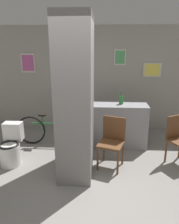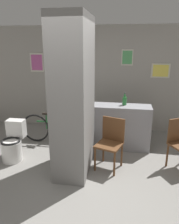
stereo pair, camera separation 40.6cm
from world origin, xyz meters
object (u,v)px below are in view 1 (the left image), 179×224
object	(u,v)px
chair_near_pillar	(112,140)
toilet	(11,148)
chair_by_doorway	(179,138)
bicycle	(55,130)
bottle_tall	(121,100)

from	to	relation	value
chair_near_pillar	toilet	bearing A→B (deg)	-161.01
toilet	chair_near_pillar	bearing A→B (deg)	0.79
chair_by_doorway	bicycle	world-z (taller)	chair_by_doorway
chair_by_doorway	bottle_tall	world-z (taller)	bottle_tall
chair_near_pillar	bicycle	size ratio (longest dim) A/B	0.52
chair_near_pillar	chair_by_doorway	xyz separation A→B (m)	(1.24, 0.17, 0.00)
bicycle	chair_near_pillar	bearing A→B (deg)	-33.37
chair_near_pillar	chair_by_doorway	distance (m)	1.25
bicycle	chair_by_doorway	bearing A→B (deg)	-14.47
bottle_tall	chair_by_doorway	bearing A→B (deg)	-35.05
bicycle	bottle_tall	world-z (taller)	bottle_tall
toilet	chair_by_doorway	distance (m)	3.14
toilet	bottle_tall	distance (m)	2.40
chair_near_pillar	chair_by_doorway	size ratio (longest dim) A/B	1.00
bicycle	toilet	bearing A→B (deg)	-128.69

